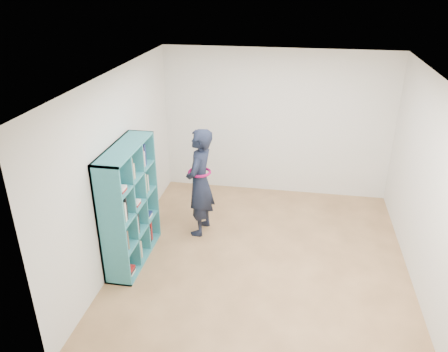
# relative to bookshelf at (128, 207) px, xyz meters

# --- Properties ---
(floor) EXTENTS (4.50, 4.50, 0.00)m
(floor) POSITION_rel_bookshelf_xyz_m (1.83, 0.25, -0.83)
(floor) COLOR brown
(floor) RESTS_ON ground
(ceiling) EXTENTS (4.50, 4.50, 0.00)m
(ceiling) POSITION_rel_bookshelf_xyz_m (1.83, 0.25, 1.77)
(ceiling) COLOR white
(ceiling) RESTS_ON wall_back
(wall_left) EXTENTS (0.02, 4.50, 2.60)m
(wall_left) POSITION_rel_bookshelf_xyz_m (-0.17, 0.25, 0.47)
(wall_left) COLOR silver
(wall_left) RESTS_ON floor
(wall_right) EXTENTS (0.02, 4.50, 2.60)m
(wall_right) POSITION_rel_bookshelf_xyz_m (3.83, 0.25, 0.47)
(wall_right) COLOR silver
(wall_right) RESTS_ON floor
(wall_back) EXTENTS (4.00, 0.02, 2.60)m
(wall_back) POSITION_rel_bookshelf_xyz_m (1.83, 2.50, 0.47)
(wall_back) COLOR silver
(wall_back) RESTS_ON floor
(wall_front) EXTENTS (4.00, 0.02, 2.60)m
(wall_front) POSITION_rel_bookshelf_xyz_m (1.83, -2.00, 0.47)
(wall_front) COLOR silver
(wall_front) RESTS_ON floor
(bookshelf) EXTENTS (0.37, 1.28, 1.70)m
(bookshelf) POSITION_rel_bookshelf_xyz_m (0.00, 0.00, 0.00)
(bookshelf) COLOR teal
(bookshelf) RESTS_ON floor
(person) EXTENTS (0.47, 0.66, 1.69)m
(person) POSITION_rel_bookshelf_xyz_m (0.81, 0.86, 0.02)
(person) COLOR black
(person) RESTS_ON floor
(smartphone) EXTENTS (0.01, 0.11, 0.14)m
(smartphone) POSITION_rel_bookshelf_xyz_m (0.66, 0.96, 0.13)
(smartphone) COLOR silver
(smartphone) RESTS_ON person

